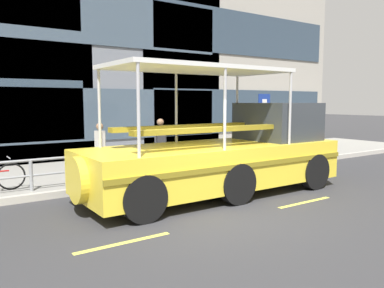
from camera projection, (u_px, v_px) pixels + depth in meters
The scene contains 10 objects.
ground_plane at pixel (206, 210), 8.74m from camera, with size 120.00×120.00×0.00m, color #333335.
sidewalk at pixel (110, 170), 13.32m from camera, with size 32.00×4.80×0.18m, color gray.
curb_edge at pixel (143, 183), 11.28m from camera, with size 32.00×0.18×0.18m, color #B2ADA3.
lane_centreline at pixel (230, 219), 8.07m from camera, with size 25.80×0.12×0.01m.
curb_guardrail at pixel (172, 156), 12.17m from camera, with size 12.76×0.09×0.83m.
parking_sign at pixel (263, 115), 14.99m from camera, with size 0.60×0.12×2.57m.
duck_tour_boat at pixel (230, 154), 10.44m from camera, with size 8.94×2.48×3.32m.
pedestrian_near_bow at pixel (245, 134), 14.87m from camera, with size 0.23×0.49×1.70m.
pedestrian_mid_left at pixel (160, 138), 13.10m from camera, with size 0.49×0.23×1.70m.
pedestrian_mid_right at pixel (100, 144), 11.91m from camera, with size 0.27×0.44×1.62m.
Camera 1 is at (-5.09, -6.84, 2.46)m, focal length 36.03 mm.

